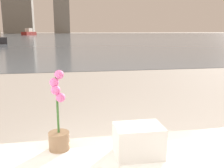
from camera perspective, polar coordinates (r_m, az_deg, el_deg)
The scene contains 4 objects.
potted_orchid at distance 1.37m, azimuth -12.11°, elevation -9.38°, with size 0.11×0.11×0.43m.
towel_stack at distance 1.31m, azimuth 6.07°, elevation -12.74°, with size 0.24×0.17×0.16m.
harbor_water at distance 62.33m, azimuth -9.74°, elevation 10.85°, with size 180.00×110.00×0.01m.
harbor_boat_3 at distance 72.18m, azimuth -18.45°, elevation 11.08°, with size 3.50×5.11×1.82m.
Camera 1 is at (-0.42, -0.32, 1.19)m, focal length 40.00 mm.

